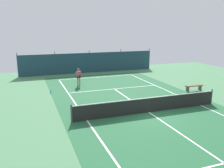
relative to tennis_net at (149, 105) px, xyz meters
name	(u,v)px	position (x,y,z in m)	size (l,w,h in m)	color
ground_plane	(149,112)	(0.00, 0.00, -0.51)	(36.00, 36.00, 0.00)	#4C8456
court_surface	(149,112)	(0.00, 0.00, -0.51)	(11.02, 26.60, 0.01)	#236038
tennis_net	(149,105)	(0.00, 0.00, 0.00)	(10.12, 0.10, 1.10)	black
back_fence	(89,67)	(0.00, 15.40, 0.16)	(16.30, 0.98, 2.70)	#1E3D4C
tennis_player	(79,76)	(-2.73, 8.58, 0.45)	(0.57, 0.82, 1.64)	#9E7051
tennis_ball_near_player	(85,78)	(-1.37, 11.55, -0.48)	(0.07, 0.07, 0.07)	#CCDB33
tennis_ball_midcourt	(165,92)	(3.59, 3.78, -0.48)	(0.07, 0.07, 0.07)	#CCDB33
parked_car	(107,62)	(3.13, 17.58, 0.33)	(2.14, 4.27, 1.68)	silver
courtside_bench	(194,86)	(6.31, 3.53, -0.14)	(1.60, 0.40, 0.49)	brown
water_bottle	(51,92)	(-5.46, 7.00, -0.39)	(0.08, 0.08, 0.24)	#338CD8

